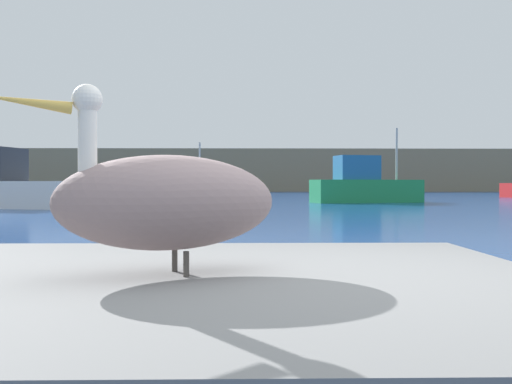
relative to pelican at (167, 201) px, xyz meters
name	(u,v)px	position (x,y,z in m)	size (l,w,h in m)	color
hillside_backdrop	(251,171)	(1.11, 78.70, 1.93)	(140.00, 16.35, 5.76)	#7F755B
pier_dock	(170,331)	(0.01, 0.00, -0.67)	(3.98, 3.04, 0.57)	slate
pelican	(167,201)	(0.00, 0.00, 0.00)	(1.45, 0.98, 0.94)	gray
fishing_boat_green	(364,186)	(7.04, 27.98, -0.01)	(6.42, 3.20, 4.22)	#1E8C4C
fishing_boat_blue	(170,187)	(-4.80, 34.99, -0.13)	(7.77, 2.54, 3.88)	blue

